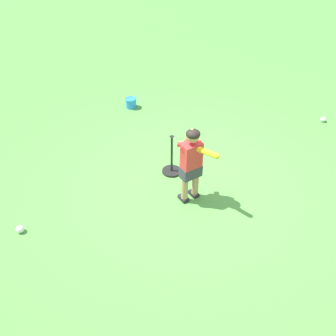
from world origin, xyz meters
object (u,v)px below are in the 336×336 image
(child_batter, at_px, (192,159))
(play_ball_far_right, at_px, (20,229))
(batting_tee, at_px, (172,166))
(play_ball_midfield, at_px, (323,119))
(toy_bucket, at_px, (131,103))

(child_batter, height_order, play_ball_far_right, child_batter)
(child_batter, relative_size, batting_tee, 1.74)
(child_batter, distance_m, play_ball_far_right, 2.25)
(play_ball_midfield, xyz_separation_m, batting_tee, (-2.16, 2.24, 0.06))
(play_ball_far_right, relative_size, batting_tee, 0.15)
(play_ball_midfield, height_order, batting_tee, batting_tee)
(child_batter, height_order, batting_tee, child_batter)
(toy_bucket, bearing_deg, batting_tee, -143.41)
(play_ball_midfield, distance_m, play_ball_far_right, 5.29)
(play_ball_far_right, bearing_deg, toy_bucket, -2.94)
(batting_tee, distance_m, toy_bucket, 2.15)
(child_batter, bearing_deg, batting_tee, 38.68)
(play_ball_midfield, distance_m, batting_tee, 3.11)
(child_batter, relative_size, play_ball_far_right, 11.37)
(child_batter, distance_m, play_ball_midfield, 3.28)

